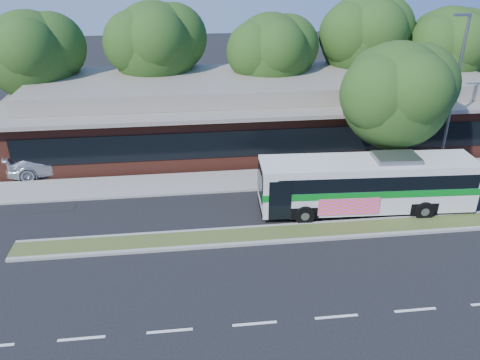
{
  "coord_description": "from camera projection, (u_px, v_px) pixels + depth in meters",
  "views": [
    {
      "loc": [
        -5.02,
        -17.51,
        11.94
      ],
      "look_at": [
        -2.63,
        2.55,
        2.0
      ],
      "focal_mm": 35.0,
      "sensor_mm": 36.0,
      "label": 1
    }
  ],
  "objects": [
    {
      "name": "plaza_building",
      "position": [
        260.0,
        110.0,
        32.04
      ],
      "size": [
        33.2,
        11.2,
        4.45
      ],
      "color": "maroon",
      "rests_on": "ground"
    },
    {
      "name": "ground",
      "position": [
        303.0,
        241.0,
        21.4
      ],
      "size": [
        120.0,
        120.0,
        0.0
      ],
      "primitive_type": "plane",
      "color": "black",
      "rests_on": "ground"
    },
    {
      "name": "lamp_post",
      "position": [
        453.0,
        93.0,
        25.6
      ],
      "size": [
        0.93,
        0.18,
        9.07
      ],
      "color": "slate",
      "rests_on": "ground"
    },
    {
      "name": "tree_bg_d",
      "position": [
        369.0,
        35.0,
        33.85
      ],
      "size": [
        6.91,
        6.2,
        9.37
      ],
      "color": "black",
      "rests_on": "ground"
    },
    {
      "name": "sidewalk_tree",
      "position": [
        402.0,
        93.0,
        24.78
      ],
      "size": [
        6.33,
        5.68,
        7.87
      ],
      "color": "black",
      "rests_on": "ground"
    },
    {
      "name": "tree_bg_c",
      "position": [
        276.0,
        52.0,
        32.57
      ],
      "size": [
        6.24,
        5.6,
        8.26
      ],
      "color": "black",
      "rests_on": "ground"
    },
    {
      "name": "sidewalk",
      "position": [
        277.0,
        179.0,
        27.08
      ],
      "size": [
        44.0,
        2.6,
        0.12
      ],
      "primitive_type": "cube",
      "color": "gray",
      "rests_on": "ground"
    },
    {
      "name": "tree_bg_b",
      "position": [
        160.0,
        43.0,
        32.38
      ],
      "size": [
        6.69,
        6.0,
        9.0
      ],
      "color": "black",
      "rests_on": "ground"
    },
    {
      "name": "transit_bus",
      "position": [
        368.0,
        181.0,
        23.2
      ],
      "size": [
        10.77,
        2.86,
        3.0
      ],
      "rotation": [
        0.0,
        0.0,
        -0.05
      ],
      "color": "silver",
      "rests_on": "ground"
    },
    {
      "name": "sedan",
      "position": [
        55.0,
        160.0,
        27.72
      ],
      "size": [
        5.72,
        3.3,
        1.56
      ],
      "primitive_type": "imported",
      "rotation": [
        0.0,
        0.0,
        1.79
      ],
      "color": "silver",
      "rests_on": "ground"
    },
    {
      "name": "tree_bg_e",
      "position": [
        453.0,
        45.0,
        33.89
      ],
      "size": [
        6.47,
        5.8,
        8.5
      ],
      "color": "black",
      "rests_on": "ground"
    },
    {
      "name": "median_strip",
      "position": [
        301.0,
        232.0,
        21.9
      ],
      "size": [
        26.0,
        1.1,
        0.15
      ],
      "primitive_type": "cube",
      "color": "#3C4F21",
      "rests_on": "ground"
    },
    {
      "name": "tree_bg_a",
      "position": [
        37.0,
        53.0,
        30.75
      ],
      "size": [
        6.47,
        5.8,
        8.63
      ],
      "color": "black",
      "rests_on": "ground"
    }
  ]
}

